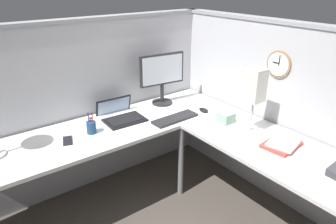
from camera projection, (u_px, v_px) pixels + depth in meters
ground_plane at (177, 209)px, 2.77m from camera, size 6.80×6.80×0.00m
cubicle_wall_back at (89, 106)px, 2.89m from camera, size 2.57×0.12×1.58m
cubicle_wall_right at (275, 113)px, 2.73m from camera, size 0.12×2.37×1.58m
desk at (167, 155)px, 2.40m from camera, size 2.35×2.15×0.73m
monitor at (162, 75)px, 2.99m from camera, size 0.46×0.20×0.50m
laptop at (120, 115)px, 2.79m from camera, size 0.36×0.39×0.22m
keyboard at (175, 118)px, 2.75m from camera, size 0.43×0.15×0.02m
computer_mouse at (204, 110)px, 2.91m from camera, size 0.06×0.10×0.03m
pen_cup at (91, 127)px, 2.50m from camera, size 0.08×0.08×0.18m
cell_phone at (68, 141)px, 2.40m from camera, size 0.11×0.16×0.01m
book_stack at (283, 144)px, 2.32m from camera, size 0.31×0.25×0.04m
desk_lamp_paper at (255, 87)px, 2.39m from camera, size 0.13×0.13×0.53m
tissue_box at (226, 118)px, 2.69m from camera, size 0.12×0.12×0.09m
wall_clock at (279, 64)px, 2.52m from camera, size 0.04×0.22×0.22m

